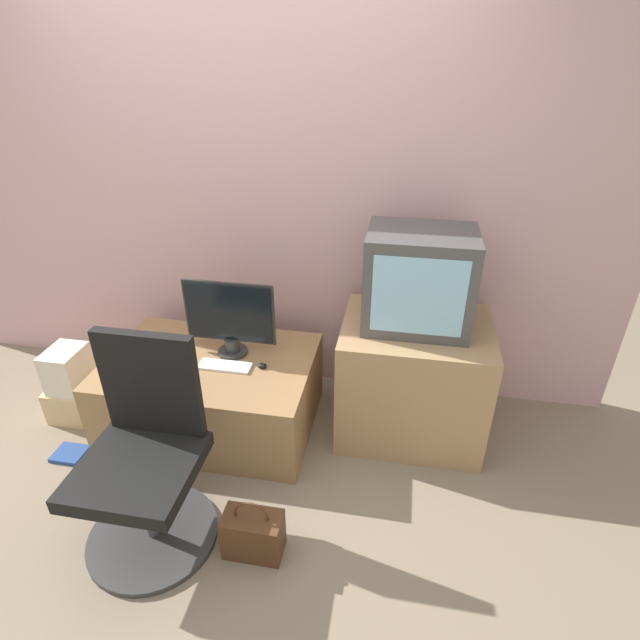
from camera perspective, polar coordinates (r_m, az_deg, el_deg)
name	(u,v)px	position (r m, az deg, el deg)	size (l,w,h in m)	color
ground_plane	(190,527)	(2.66, -14.61, -21.87)	(12.00, 12.00, 0.00)	#7F705B
wall_back	(253,185)	(3.01, -7.65, 15.06)	(4.40, 0.05, 2.60)	#CC9EA3
desk	(213,392)	(3.03, -12.16, -8.02)	(1.17, 0.80, 0.45)	#937047
side_stand	(412,379)	(2.90, 10.47, -6.62)	(0.80, 0.64, 0.70)	#A37F56
main_monitor	(230,318)	(2.82, -10.29, 0.24)	(0.52, 0.17, 0.45)	#2D2D2D
keyboard	(225,366)	(2.82, -10.81, -5.19)	(0.29, 0.10, 0.01)	white
mouse	(262,366)	(2.78, -6.64, -5.21)	(0.05, 0.04, 0.03)	black
crt_tv	(419,280)	(2.62, 11.20, 4.52)	(0.54, 0.41, 0.52)	#474747
office_chair	(146,465)	(2.41, -19.28, -15.35)	(0.59, 0.59, 0.98)	#333333
cardboard_box_lower	(77,400)	(3.44, -26.02, -8.25)	(0.28, 0.26, 0.21)	#D1B27F
cardboard_box_upper	(67,369)	(3.31, -26.90, -5.01)	(0.19, 0.24, 0.26)	beige
handbag	(253,534)	(2.44, -7.65, -23.05)	(0.26, 0.15, 0.31)	#4C2D19
book	(70,454)	(3.21, -26.68, -13.50)	(0.17, 0.15, 0.02)	navy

